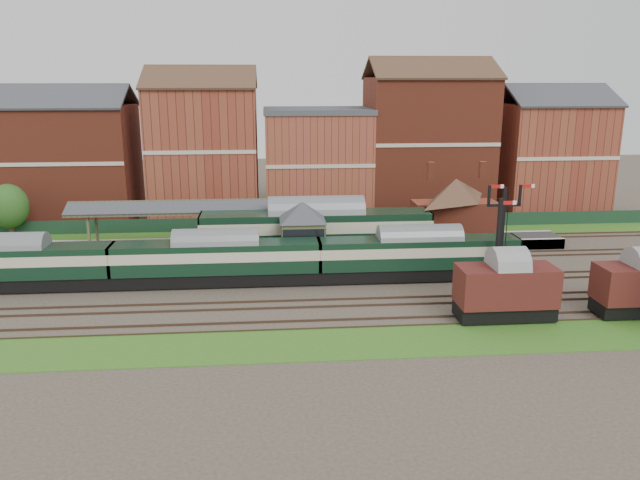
{
  "coord_description": "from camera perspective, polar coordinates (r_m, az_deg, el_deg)",
  "views": [
    {
      "loc": [
        -5.82,
        -47.54,
        15.98
      ],
      "look_at": [
        -1.63,
        2.0,
        3.0
      ],
      "focal_mm": 35.0,
      "sensor_mm": 36.0,
      "label": 1
    }
  ],
  "objects": [
    {
      "name": "dmu_train",
      "position": [
        49.67,
        -9.41,
        -1.68
      ],
      "size": [
        48.48,
        2.55,
        3.72
      ],
      "color": "black",
      "rests_on": "ground"
    },
    {
      "name": "town_backdrop",
      "position": [
        73.31,
        -0.39,
        7.59
      ],
      "size": [
        69.0,
        10.0,
        16.0
      ],
      "color": "brown",
      "rests_on": "ground"
    },
    {
      "name": "tree_back",
      "position": [
        70.18,
        -26.58,
        2.78
      ],
      "size": [
        3.9,
        3.9,
        5.69
      ],
      "color": "#382619",
      "rests_on": "ground"
    },
    {
      "name": "platform_railcar",
      "position": [
        55.8,
        -0.36,
        0.91
      ],
      "size": [
        20.55,
        3.23,
        4.73
      ],
      "color": "black",
      "rests_on": "ground"
    },
    {
      "name": "brick_hut",
      "position": [
        54.0,
        6.92,
        -1.37
      ],
      "size": [
        3.2,
        2.64,
        2.94
      ],
      "color": "maroon",
      "rests_on": "ground"
    },
    {
      "name": "grass_back",
      "position": [
        65.77,
        0.39,
        0.6
      ],
      "size": [
        90.0,
        4.5,
        0.06
      ],
      "primitive_type": "cube",
      "color": "#2D6619",
      "rests_on": "ground"
    },
    {
      "name": "goods_van_a",
      "position": [
        43.87,
        16.62,
        -4.26
      ],
      "size": [
        6.53,
        2.83,
        3.96
      ],
      "color": "black",
      "rests_on": "ground"
    },
    {
      "name": "station_building",
      "position": [
        61.19,
        12.21,
        2.96
      ],
      "size": [
        8.1,
        8.1,
        5.9
      ],
      "color": "brown",
      "rests_on": "platform"
    },
    {
      "name": "platform",
      "position": [
        59.35,
        -3.88,
        -0.52
      ],
      "size": [
        55.0,
        3.4,
        1.0
      ],
      "primitive_type": "cube",
      "color": "#2D2D2D",
      "rests_on": "ground"
    },
    {
      "name": "ground",
      "position": [
        50.49,
        2.04,
        -3.83
      ],
      "size": [
        160.0,
        160.0,
        0.0
      ],
      "primitive_type": "plane",
      "color": "#473D33",
      "rests_on": "ground"
    },
    {
      "name": "signal_box",
      "position": [
        52.45,
        -1.61,
        0.51
      ],
      "size": [
        5.4,
        5.4,
        6.0
      ],
      "color": "#697A57",
      "rests_on": "ground"
    },
    {
      "name": "semaphore_siding",
      "position": [
        45.1,
        15.92,
        -1.14
      ],
      "size": [
        1.23,
        0.25,
        8.0
      ],
      "color": "black",
      "rests_on": "ground"
    },
    {
      "name": "fence",
      "position": [
        67.54,
        0.23,
        1.6
      ],
      "size": [
        90.0,
        0.12,
        1.5
      ],
      "primitive_type": "cube",
      "color": "#193823",
      "rests_on": "ground"
    },
    {
      "name": "grass_front",
      "position": [
        39.39,
        4.13,
        -9.29
      ],
      "size": [
        90.0,
        5.0,
        0.06
      ],
      "primitive_type": "cube",
      "color": "#2D6619",
      "rests_on": "ground"
    },
    {
      "name": "semaphore_bracket",
      "position": [
        49.76,
        16.34,
        0.85
      ],
      "size": [
        3.6,
        0.25,
        8.18
      ],
      "color": "black",
      "rests_on": "ground"
    },
    {
      "name": "canopy",
      "position": [
        58.64,
        -9.82,
        3.21
      ],
      "size": [
        26.0,
        3.89,
        4.08
      ],
      "color": "brown",
      "rests_on": "platform"
    }
  ]
}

